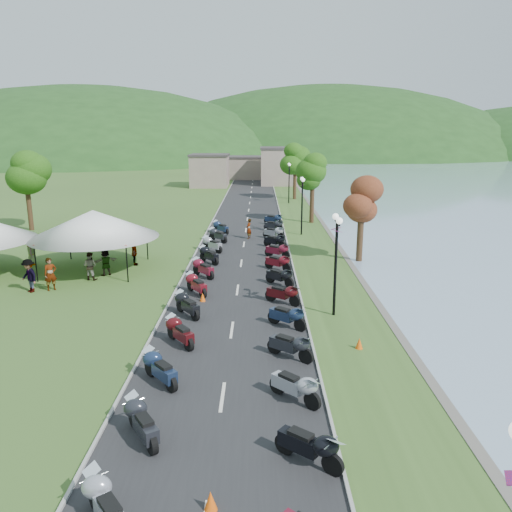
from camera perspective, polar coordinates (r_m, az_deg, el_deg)
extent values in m
cube|color=#28282A|center=(46.44, -1.16, 2.97)|extent=(7.00, 120.00, 0.02)
cube|color=gray|center=(90.84, -1.67, 10.00)|extent=(18.00, 16.00, 5.00)
imported|color=slate|center=(31.33, -22.28, -3.62)|extent=(0.87, 0.83, 1.92)
imported|color=slate|center=(32.64, -18.33, -2.59)|extent=(0.93, 0.62, 1.76)
imported|color=slate|center=(31.44, -24.33, -3.77)|extent=(1.32, 1.15, 1.94)
cone|color=#F2590C|center=(13.49, -5.21, -26.11)|extent=(0.34, 0.34, 0.53)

